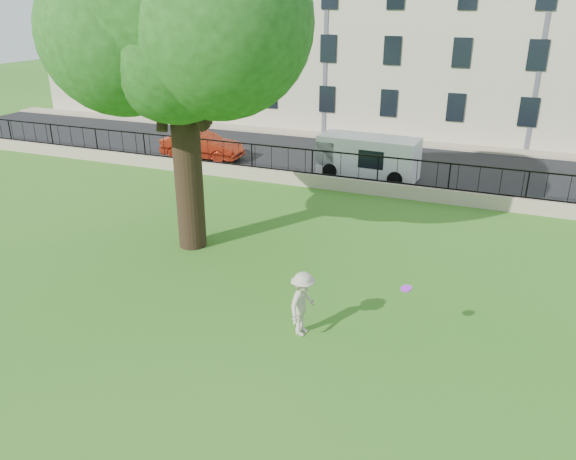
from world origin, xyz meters
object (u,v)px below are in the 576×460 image
at_px(man, 303,304).
at_px(red_sedan, 202,146).
at_px(frisbee, 406,288).
at_px(white_van, 368,157).

bearing_deg(man, red_sedan, 43.67).
bearing_deg(red_sedan, frisbee, -138.75).
relative_size(man, frisbee, 6.32).
relative_size(frisbee, red_sedan, 0.06).
relative_size(man, white_van, 0.37).
bearing_deg(white_van, red_sedan, -176.55).
relative_size(frisbee, white_van, 0.06).
bearing_deg(frisbee, red_sedan, 134.64).
bearing_deg(red_sedan, white_van, -93.39).
height_order(man, frisbee, man).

